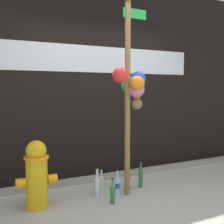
{
  "coord_description": "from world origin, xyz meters",
  "views": [
    {
      "loc": [
        -1.84,
        -2.69,
        1.4
      ],
      "look_at": [
        -0.25,
        0.52,
        1.12
      ],
      "focal_mm": 45.33,
      "sensor_mm": 36.0,
      "label": 1
    }
  ],
  "objects_px": {
    "bottle_3": "(141,176)",
    "bottle_5": "(97,185)",
    "fire_hydrant": "(37,174)",
    "bottle_1": "(101,183)",
    "bottle_4": "(117,185)",
    "bottle_2": "(112,194)",
    "memorial_post": "(131,68)",
    "bottle_0": "(128,180)"
  },
  "relations": [
    {
      "from": "memorial_post",
      "to": "fire_hydrant",
      "type": "bearing_deg",
      "value": 175.01
    },
    {
      "from": "bottle_1",
      "to": "bottle_5",
      "type": "bearing_deg",
      "value": -138.82
    },
    {
      "from": "bottle_1",
      "to": "bottle_4",
      "type": "relative_size",
      "value": 0.92
    },
    {
      "from": "bottle_0",
      "to": "bottle_3",
      "type": "bearing_deg",
      "value": 1.47
    },
    {
      "from": "bottle_1",
      "to": "bottle_3",
      "type": "height_order",
      "value": "bottle_3"
    },
    {
      "from": "memorial_post",
      "to": "bottle_2",
      "type": "bearing_deg",
      "value": -153.04
    },
    {
      "from": "bottle_2",
      "to": "bottle_5",
      "type": "relative_size",
      "value": 0.89
    },
    {
      "from": "bottle_2",
      "to": "bottle_3",
      "type": "relative_size",
      "value": 0.86
    },
    {
      "from": "fire_hydrant",
      "to": "bottle_1",
      "type": "height_order",
      "value": "fire_hydrant"
    },
    {
      "from": "memorial_post",
      "to": "bottle_5",
      "type": "relative_size",
      "value": 8.09
    },
    {
      "from": "bottle_1",
      "to": "bottle_2",
      "type": "distance_m",
      "value": 0.41
    },
    {
      "from": "memorial_post",
      "to": "bottle_0",
      "type": "height_order",
      "value": "memorial_post"
    },
    {
      "from": "memorial_post",
      "to": "bottle_0",
      "type": "xyz_separation_m",
      "value": [
        0.05,
        0.16,
        -1.54
      ]
    },
    {
      "from": "bottle_3",
      "to": "bottle_4",
      "type": "distance_m",
      "value": 0.49
    },
    {
      "from": "bottle_3",
      "to": "bottle_4",
      "type": "xyz_separation_m",
      "value": [
        -0.46,
        -0.16,
        -0.02
      ]
    },
    {
      "from": "bottle_2",
      "to": "bottle_0",
      "type": "bearing_deg",
      "value": 40.02
    },
    {
      "from": "bottle_2",
      "to": "bottle_4",
      "type": "xyz_separation_m",
      "value": [
        0.16,
        0.19,
        0.02
      ]
    },
    {
      "from": "memorial_post",
      "to": "bottle_0",
      "type": "distance_m",
      "value": 1.55
    },
    {
      "from": "fire_hydrant",
      "to": "bottle_1",
      "type": "bearing_deg",
      "value": 7.57
    },
    {
      "from": "bottle_0",
      "to": "bottle_2",
      "type": "xyz_separation_m",
      "value": [
        -0.41,
        -0.34,
        -0.01
      ]
    },
    {
      "from": "fire_hydrant",
      "to": "bottle_5",
      "type": "height_order",
      "value": "fire_hydrant"
    },
    {
      "from": "fire_hydrant",
      "to": "bottle_1",
      "type": "xyz_separation_m",
      "value": [
        0.89,
        0.12,
        -0.27
      ]
    },
    {
      "from": "bottle_4",
      "to": "bottle_5",
      "type": "relative_size",
      "value": 0.99
    },
    {
      "from": "memorial_post",
      "to": "bottle_5",
      "type": "distance_m",
      "value": 1.6
    },
    {
      "from": "fire_hydrant",
      "to": "bottle_3",
      "type": "height_order",
      "value": "fire_hydrant"
    },
    {
      "from": "fire_hydrant",
      "to": "bottle_3",
      "type": "relative_size",
      "value": 2.15
    },
    {
      "from": "memorial_post",
      "to": "bottle_4",
      "type": "height_order",
      "value": "memorial_post"
    },
    {
      "from": "bottle_3",
      "to": "bottle_5",
      "type": "bearing_deg",
      "value": -177.36
    },
    {
      "from": "fire_hydrant",
      "to": "bottle_4",
      "type": "bearing_deg",
      "value": -5.56
    },
    {
      "from": "bottle_5",
      "to": "bottle_2",
      "type": "bearing_deg",
      "value": -78.24
    },
    {
      "from": "memorial_post",
      "to": "bottle_1",
      "type": "xyz_separation_m",
      "value": [
        -0.32,
        0.22,
        -1.54
      ]
    },
    {
      "from": "bottle_3",
      "to": "bottle_5",
      "type": "relative_size",
      "value": 1.04
    },
    {
      "from": "memorial_post",
      "to": "bottle_3",
      "type": "relative_size",
      "value": 7.77
    },
    {
      "from": "memorial_post",
      "to": "fire_hydrant",
      "type": "height_order",
      "value": "memorial_post"
    },
    {
      "from": "bottle_4",
      "to": "bottle_5",
      "type": "distance_m",
      "value": 0.26
    },
    {
      "from": "bottle_1",
      "to": "bottle_2",
      "type": "height_order",
      "value": "bottle_1"
    },
    {
      "from": "memorial_post",
      "to": "bottle_4",
      "type": "xyz_separation_m",
      "value": [
        -0.19,
        0.01,
        -1.53
      ]
    },
    {
      "from": "bottle_2",
      "to": "bottle_1",
      "type": "bearing_deg",
      "value": 85.21
    },
    {
      "from": "bottle_1",
      "to": "fire_hydrant",
      "type": "bearing_deg",
      "value": -172.43
    },
    {
      "from": "memorial_post",
      "to": "bottle_3",
      "type": "height_order",
      "value": "memorial_post"
    },
    {
      "from": "bottle_0",
      "to": "bottle_1",
      "type": "relative_size",
      "value": 1.07
    },
    {
      "from": "fire_hydrant",
      "to": "bottle_2",
      "type": "distance_m",
      "value": 0.94
    }
  ]
}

